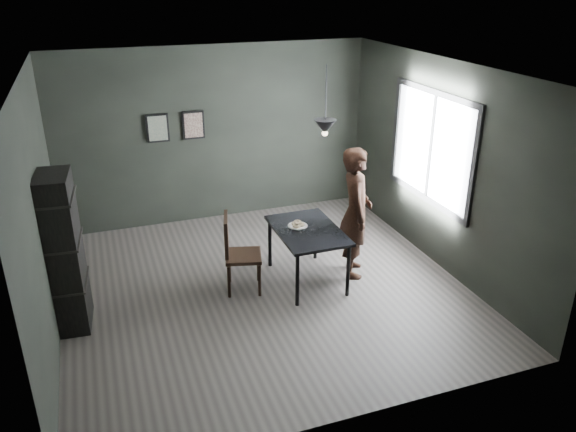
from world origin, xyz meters
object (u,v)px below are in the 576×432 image
object	(u,v)px
shelf_unit	(64,253)
pendant_lamp	(325,127)
white_plate	(298,226)
cafe_table	(307,235)
wood_chair	(236,249)
woman	(356,213)

from	to	relation	value
shelf_unit	pendant_lamp	size ratio (longest dim) A/B	2.14
white_plate	pendant_lamp	distance (m)	1.34
pendant_lamp	cafe_table	bearing A→B (deg)	-158.20
white_plate	wood_chair	world-z (taller)	wood_chair
wood_chair	pendant_lamp	xyz separation A→B (m)	(1.19, 0.02, 1.46)
cafe_table	white_plate	xyz separation A→B (m)	(-0.10, 0.11, 0.08)
white_plate	shelf_unit	size ratio (longest dim) A/B	0.12
cafe_table	wood_chair	size ratio (longest dim) A/B	1.16
woman	wood_chair	distance (m)	1.64
white_plate	shelf_unit	xyz separation A→B (m)	(-2.82, -0.13, 0.17)
woman	shelf_unit	distance (m)	3.59
woman	wood_chair	size ratio (longest dim) A/B	1.72
cafe_table	woman	size ratio (longest dim) A/B	0.68
white_plate	shelf_unit	distance (m)	2.83
wood_chair	pendant_lamp	world-z (taller)	pendant_lamp
woman	white_plate	bearing A→B (deg)	101.19
white_plate	woman	distance (m)	0.79
wood_chair	shelf_unit	size ratio (longest dim) A/B	0.56
cafe_table	wood_chair	xyz separation A→B (m)	(-0.94, 0.08, -0.08)
pendant_lamp	woman	bearing A→B (deg)	-14.72
white_plate	pendant_lamp	world-z (taller)	pendant_lamp
woman	wood_chair	bearing A→B (deg)	106.68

